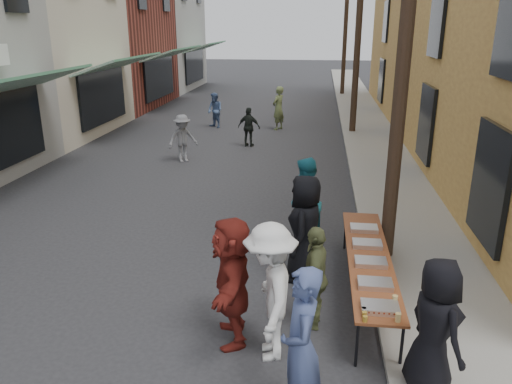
% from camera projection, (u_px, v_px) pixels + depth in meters
% --- Properties ---
extents(ground, '(120.00, 120.00, 0.00)m').
position_uv_depth(ground, '(119.00, 330.00, 7.55)').
color(ground, '#28282B').
rests_on(ground, ground).
extents(sidewalk, '(2.20, 60.00, 0.10)m').
position_uv_depth(sidewalk, '(369.00, 132.00, 21.03)').
color(sidewalk, gray).
rests_on(sidewalk, ground).
extents(storefront_row, '(8.00, 37.00, 9.00)m').
position_uv_depth(storefront_row, '(22.00, 30.00, 21.48)').
color(storefront_row, maroon).
rests_on(storefront_row, ground).
extents(utility_pole_near, '(0.26, 0.26, 9.00)m').
position_uv_depth(utility_pole_near, '(407.00, 17.00, 8.41)').
color(utility_pole_near, '#2D2116').
rests_on(utility_pole_near, ground).
extents(utility_pole_mid, '(0.26, 0.26, 9.00)m').
position_uv_depth(utility_pole_mid, '(359.00, 21.00, 19.69)').
color(utility_pole_mid, '#2D2116').
rests_on(utility_pole_mid, ground).
extents(utility_pole_far, '(0.26, 0.26, 9.00)m').
position_uv_depth(utility_pole_far, '(346.00, 22.00, 30.96)').
color(utility_pole_far, '#2D2116').
rests_on(utility_pole_far, ground).
extents(serving_table, '(0.70, 4.00, 0.75)m').
position_uv_depth(serving_table, '(369.00, 258.00, 8.26)').
color(serving_table, brown).
rests_on(serving_table, ground).
extents(catering_tray_sausage, '(0.50, 0.33, 0.08)m').
position_uv_depth(catering_tray_sausage, '(380.00, 307.00, 6.69)').
color(catering_tray_sausage, maroon).
rests_on(catering_tray_sausage, serving_table).
extents(catering_tray_foil_b, '(0.50, 0.33, 0.08)m').
position_uv_depth(catering_tray_foil_b, '(375.00, 284.00, 7.30)').
color(catering_tray_foil_b, '#B2B2B7').
rests_on(catering_tray_foil_b, serving_table).
extents(catering_tray_buns, '(0.50, 0.33, 0.08)m').
position_uv_depth(catering_tray_buns, '(371.00, 262.00, 7.95)').
color(catering_tray_buns, tan).
rests_on(catering_tray_buns, serving_table).
extents(catering_tray_foil_d, '(0.50, 0.33, 0.08)m').
position_uv_depth(catering_tray_foil_d, '(367.00, 244.00, 8.61)').
color(catering_tray_foil_d, '#B2B2B7').
rests_on(catering_tray_foil_d, serving_table).
extents(catering_tray_buns_end, '(0.50, 0.33, 0.08)m').
position_uv_depth(catering_tray_buns_end, '(364.00, 228.00, 9.27)').
color(catering_tray_buns_end, tan).
rests_on(catering_tray_buns_end, serving_table).
extents(condiment_jar_a, '(0.07, 0.07, 0.08)m').
position_uv_depth(condiment_jar_a, '(365.00, 319.00, 6.43)').
color(condiment_jar_a, '#A57F26').
rests_on(condiment_jar_a, serving_table).
extents(condiment_jar_b, '(0.07, 0.07, 0.08)m').
position_uv_depth(condiment_jar_b, '(364.00, 315.00, 6.52)').
color(condiment_jar_b, '#A57F26').
rests_on(condiment_jar_b, serving_table).
extents(condiment_jar_c, '(0.07, 0.07, 0.08)m').
position_uv_depth(condiment_jar_c, '(364.00, 310.00, 6.62)').
color(condiment_jar_c, '#A57F26').
rests_on(condiment_jar_c, serving_table).
extents(cup_stack, '(0.08, 0.08, 0.12)m').
position_uv_depth(cup_stack, '(398.00, 318.00, 6.42)').
color(cup_stack, tan).
rests_on(cup_stack, serving_table).
extents(guest_front_a, '(0.76, 1.04, 1.96)m').
position_uv_depth(guest_front_a, '(305.00, 229.00, 8.75)').
color(guest_front_a, black).
rests_on(guest_front_a, ground).
extents(guest_front_b, '(0.55, 0.76, 1.94)m').
position_uv_depth(guest_front_b, '(301.00, 347.00, 5.58)').
color(guest_front_b, '#445385').
rests_on(guest_front_b, ground).
extents(guest_front_c, '(1.00, 1.11, 1.88)m').
position_uv_depth(guest_front_c, '(304.00, 203.00, 10.13)').
color(guest_front_c, teal).
rests_on(guest_front_c, ground).
extents(guest_front_d, '(0.90, 1.36, 1.96)m').
position_uv_depth(guest_front_d, '(270.00, 292.00, 6.69)').
color(guest_front_d, white).
rests_on(guest_front_d, ground).
extents(guest_front_e, '(0.48, 0.98, 1.62)m').
position_uv_depth(guest_front_e, '(315.00, 277.00, 7.44)').
color(guest_front_e, '#60683C').
rests_on(guest_front_e, ground).
extents(guest_queue_back, '(0.90, 1.85, 1.91)m').
position_uv_depth(guest_queue_back, '(232.00, 280.00, 7.06)').
color(guest_queue_back, maroon).
rests_on(guest_queue_back, ground).
extents(server, '(0.87, 1.02, 1.77)m').
position_uv_depth(server, '(435.00, 328.00, 5.90)').
color(server, black).
rests_on(server, sidewalk).
extents(passerby_left, '(1.17, 1.09, 1.58)m').
position_uv_depth(passerby_left, '(183.00, 138.00, 16.53)').
color(passerby_left, slate).
rests_on(passerby_left, ground).
extents(passerby_mid, '(0.92, 0.53, 1.47)m').
position_uv_depth(passerby_mid, '(249.00, 127.00, 18.61)').
color(passerby_mid, black).
rests_on(passerby_mid, ground).
extents(passerby_right, '(0.72, 0.81, 1.87)m').
position_uv_depth(passerby_right, '(278.00, 108.00, 21.55)').
color(passerby_right, '#606F40').
rests_on(passerby_right, ground).
extents(passerby_far, '(0.94, 0.92, 1.53)m').
position_uv_depth(passerby_far, '(215.00, 110.00, 22.02)').
color(passerby_far, '#4D6795').
rests_on(passerby_far, ground).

